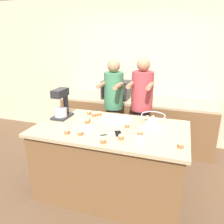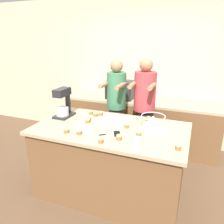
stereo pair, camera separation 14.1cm
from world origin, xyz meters
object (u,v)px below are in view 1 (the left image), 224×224
person_left (114,110)px  cupcake_1 (94,114)px  small_plate (86,129)px  cupcake_8 (103,140)px  cupcake_3 (148,118)px  cupcake_5 (181,145)px  cupcake_7 (87,121)px  person_right (141,112)px  mixing_bowl (153,121)px  microwave_oven (116,90)px  cupcake_0 (89,112)px  cupcake_10 (121,137)px  cupcake_12 (140,132)px  drinking_glass (139,141)px  cupcake_11 (99,113)px  baking_tray (116,119)px  knife (109,134)px  cupcake_4 (67,131)px  cupcake_9 (88,119)px  stand_mixer (61,105)px  cupcake_2 (80,133)px  cell_phone (118,133)px  cupcake_6 (127,125)px

person_left → cupcake_1: person_left is taller
small_plate → cupcake_8: (0.31, -0.27, 0.02)m
cupcake_3 → cupcake_5: same height
cupcake_7 → person_right: bearing=53.7°
mixing_bowl → microwave_oven: size_ratio=0.60×
cupcake_0 → cupcake_10: size_ratio=1.00×
cupcake_8 → mixing_bowl: bearing=54.2°
person_right → cupcake_0: person_right is taller
cupcake_5 → cupcake_3: bearing=123.3°
person_left → microwave_oven: (-0.16, 0.66, 0.17)m
person_left → cupcake_12: person_left is taller
drinking_glass → cupcake_11: drinking_glass is taller
person_left → small_plate: bearing=-92.2°
baking_tray → microwave_oven: microwave_oven is taller
drinking_glass → knife: (-0.38, 0.15, -0.04)m
cupcake_0 → cupcake_5: 1.42m
cupcake_4 → cupcake_10: (0.63, 0.05, 0.00)m
cupcake_7 → cupcake_9: size_ratio=1.00×
small_plate → knife: bearing=-10.5°
person_left → stand_mixer: size_ratio=4.17×
small_plate → cupcake_8: bearing=-40.5°
cupcake_8 → cupcake_10: (0.15, 0.14, 0.00)m
cupcake_3 → cupcake_12: (-0.00, -0.50, 0.00)m
cupcake_5 → cupcake_9: same height
baking_tray → cupcake_1: (-0.33, 0.05, 0.01)m
person_right → drinking_glass: size_ratio=18.00×
cupcake_0 → cupcake_1: bearing=-29.1°
baking_tray → cupcake_11: 0.30m
baking_tray → cupcake_2: (-0.24, -0.57, 0.01)m
stand_mixer → cupcake_3: stand_mixer is taller
small_plate → cupcake_10: cupcake_10 is taller
cupcake_10 → cupcake_11: (-0.50, 0.64, 0.00)m
cell_phone → cupcake_3: size_ratio=2.48×
cupcake_5 → cupcake_10: bearing=-179.8°
small_plate → cupcake_1: size_ratio=3.22×
person_right → baking_tray: bearing=-113.3°
baking_tray → small_plate: 0.47m
cupcake_3 → cupcake_7: bearing=-154.0°
knife → cupcake_10: 0.19m
cupcake_2 → cupcake_5: bearing=2.2°
cell_phone → drinking_glass: 0.35m
mixing_bowl → cell_phone: (-0.34, -0.32, -0.08)m
cupcake_0 → cupcake_6: 0.69m
microwave_oven → cupcake_3: microwave_oven is taller
cupcake_0 → cupcake_11: bearing=1.8°
cupcake_3 → mixing_bowl: bearing=-66.2°
microwave_oven → cell_phone: size_ratio=3.06×
cupcake_7 → cupcake_6: bearing=2.8°
cupcake_1 → person_right: bearing=41.2°
small_plate → cupcake_6: cupcake_6 is taller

